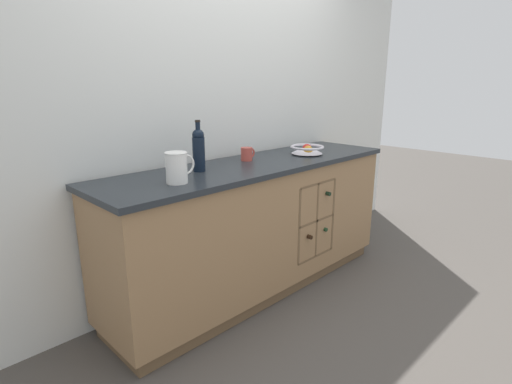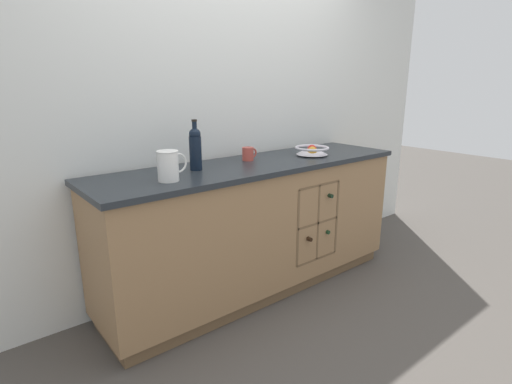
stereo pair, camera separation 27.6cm
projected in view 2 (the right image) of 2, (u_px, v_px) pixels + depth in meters
The scene contains 7 objects.
ground_plane at pixel (256, 287), 2.96m from camera, with size 14.00×14.00×0.00m, color #4C4742.
back_wall at pixel (225, 110), 2.89m from camera, with size 4.65×0.06×2.55m, color silver.
kitchen_island at pixel (256, 227), 2.84m from camera, with size 2.29×0.62×0.94m.
fruit_bowl at pixel (312, 150), 2.97m from camera, with size 0.25×0.25×0.08m.
white_pitcher at pixel (169, 165), 2.19m from camera, with size 0.18×0.12×0.17m.
ceramic_mug at pixel (248, 154), 2.79m from camera, with size 0.12×0.08×0.09m.
standing_wine_bottle at pixel (195, 148), 2.46m from camera, with size 0.08×0.08×0.31m.
Camera 2 is at (-1.67, -2.08, 1.47)m, focal length 28.00 mm.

